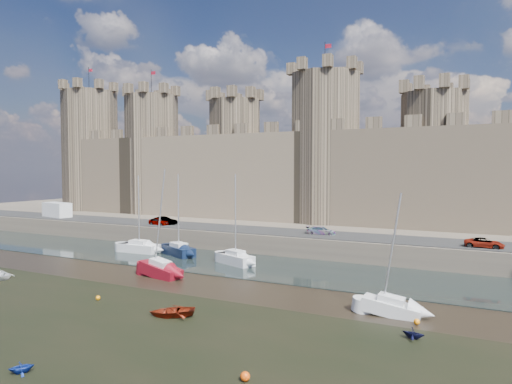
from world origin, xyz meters
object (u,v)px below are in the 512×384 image
sailboat_1 (179,250)px  dinghy_1 (21,368)px  car_3 (484,243)px  sailboat_4 (160,269)px  sailboat_5 (391,306)px  car_2 (321,231)px  sailboat_2 (236,258)px  car_0 (159,221)px  van (57,210)px  car_1 (164,221)px  sailboat_0 (139,247)px

sailboat_1 → dinghy_1: sailboat_1 is taller
car_3 → dinghy_1: (-22.09, -37.70, -2.71)m
sailboat_4 → sailboat_5: bearing=4.9°
sailboat_4 → car_2: bearing=70.0°
sailboat_1 → sailboat_5: 30.15m
sailboat_2 → sailboat_1: bearing=-168.0°
car_0 → sailboat_2: sailboat_2 is taller
car_3 → van: van is taller
van → sailboat_4: (36.34, -18.16, -2.98)m
sailboat_1 → sailboat_5: size_ratio=1.11×
car_1 → van: van is taller
sailboat_4 → car_3: bearing=40.1°
car_3 → dinghy_1: car_3 is taller
car_0 → sailboat_2: 20.07m
car_1 → sailboat_5: sailboat_5 is taller
dinghy_1 → car_3: bearing=-81.1°
car_2 → sailboat_0: sailboat_0 is taller
car_0 → sailboat_1: sailboat_1 is taller
sailboat_5 → van: bearing=161.4°
car_0 → car_1: bearing=-36.8°
car_3 → sailboat_2: (-25.11, -8.73, -2.22)m
sailboat_0 → sailboat_5: 35.47m
car_3 → sailboat_4: bearing=121.3°
car_1 → sailboat_4: size_ratio=0.35×
van → sailboat_5: (59.28, -20.16, -3.09)m
car_1 → sailboat_0: sailboat_0 is taller
car_0 → sailboat_0: 8.84m
car_2 → sailboat_2: size_ratio=0.36×
car_0 → van: size_ratio=0.58×
car_2 → sailboat_4: bearing=142.1°
car_2 → car_3: (18.46, -1.61, 0.00)m
van → sailboat_1: bearing=-3.4°
car_0 → car_3: size_ratio=0.86×
car_1 → sailboat_4: bearing=-156.9°
sailboat_2 → sailboat_5: size_ratio=1.11×
car_2 → car_0: bearing=85.3°
sailboat_4 → sailboat_0: bearing=149.0°
sailboat_4 → dinghy_1: sailboat_4 is taller
van → sailboat_0: size_ratio=0.59×
sailboat_0 → dinghy_1: size_ratio=8.00×
car_3 → van: (-65.48, 1.15, 0.73)m
car_0 → car_1: size_ratio=0.88×
car_1 → van: 23.08m
sailboat_4 → sailboat_1: bearing=126.2°
car_1 → van: size_ratio=0.65×
car_0 → sailboat_1: (8.97, -7.47, -2.27)m
sailboat_5 → car_0: bearing=152.6°
sailboat_0 → car_2: bearing=21.3°
dinghy_1 → car_1: bearing=-22.8°
van → sailboat_1: (31.51, -8.43, -2.97)m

